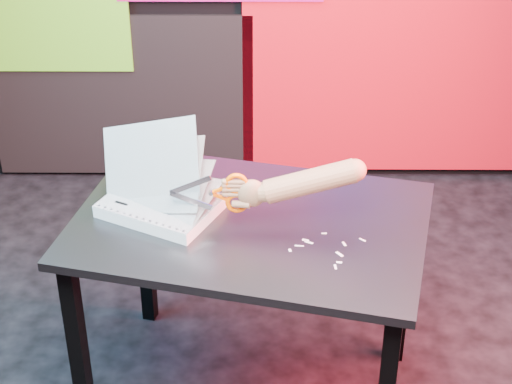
{
  "coord_description": "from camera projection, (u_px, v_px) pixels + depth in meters",
  "views": [
    {
      "loc": [
        -0.06,
        -2.35,
        2.27
      ],
      "look_at": [
        -0.08,
        -0.09,
        0.87
      ],
      "focal_mm": 60.0,
      "sensor_mm": 36.0,
      "label": 1
    }
  ],
  "objects": [
    {
      "name": "room",
      "position": [
        282.0,
        35.0,
        2.48
      ],
      "size": [
        3.01,
        3.01,
        2.71
      ],
      "color": "black",
      "rests_on": "ground"
    },
    {
      "name": "scissors",
      "position": [
        231.0,
        193.0,
        2.63
      ],
      "size": [
        0.24,
        0.02,
        0.14
      ],
      "rotation": [
        0.0,
        0.0,
        -0.01
      ],
      "color": "silver",
      "rests_on": "printout_stack"
    },
    {
      "name": "work_table",
      "position": [
        250.0,
        246.0,
        2.79
      ],
      "size": [
        1.26,
        0.98,
        0.75
      ],
      "rotation": [
        0.0,
        0.0,
        -0.23
      ],
      "color": "black",
      "rests_on": "ground"
    },
    {
      "name": "paper_clippings",
      "position": [
        325.0,
        248.0,
        2.6
      ],
      "size": [
        0.24,
        0.19,
        0.0
      ],
      "color": "silver",
      "rests_on": "work_table"
    },
    {
      "name": "printout_stack",
      "position": [
        160.0,
        203.0,
        2.77
      ],
      "size": [
        0.43,
        0.39,
        0.34
      ],
      "rotation": [
        0.0,
        0.0,
        -0.47
      ],
      "color": "silver",
      "rests_on": "work_table"
    },
    {
      "name": "hand_forearm",
      "position": [
        300.0,
        183.0,
        2.61
      ],
      "size": [
        0.43,
        0.08,
        0.17
      ],
      "rotation": [
        0.0,
        0.0,
        -0.01
      ],
      "color": "brown",
      "rests_on": "work_table"
    }
  ]
}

